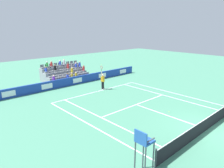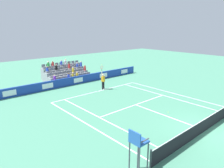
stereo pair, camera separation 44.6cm
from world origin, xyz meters
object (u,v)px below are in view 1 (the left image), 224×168
object	(u,v)px
tennis_player	(103,81)
tennis_net	(208,123)
loose_tennis_ball	(169,112)
umpire_chair	(144,146)

from	to	relation	value
tennis_player	tennis_net	bearing A→B (deg)	85.93
tennis_player	loose_tennis_ball	world-z (taller)	tennis_player
tennis_player	loose_tennis_ball	bearing A→B (deg)	88.86
tennis_player	umpire_chair	size ratio (longest dim) A/B	1.22
tennis_net	umpire_chair	size ratio (longest dim) A/B	5.12
tennis_player	loose_tennis_ball	size ratio (longest dim) A/B	41.97
tennis_net	tennis_player	size ratio (longest dim) A/B	4.19
loose_tennis_ball	umpire_chair	bearing A→B (deg)	23.99
tennis_player	umpire_chair	world-z (taller)	tennis_player
umpire_chair	loose_tennis_ball	size ratio (longest dim) A/B	34.41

